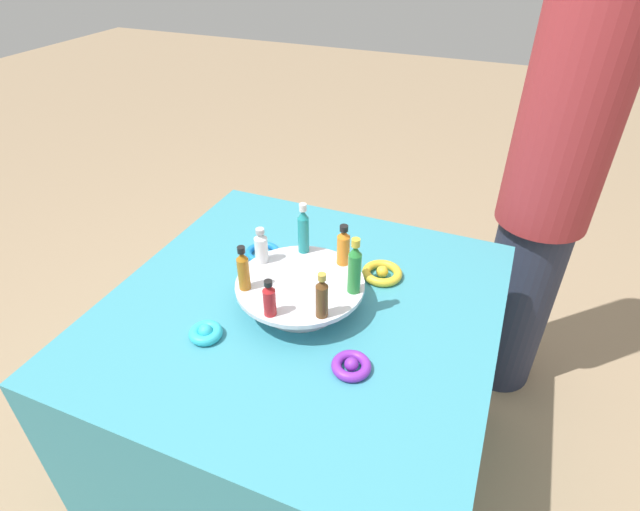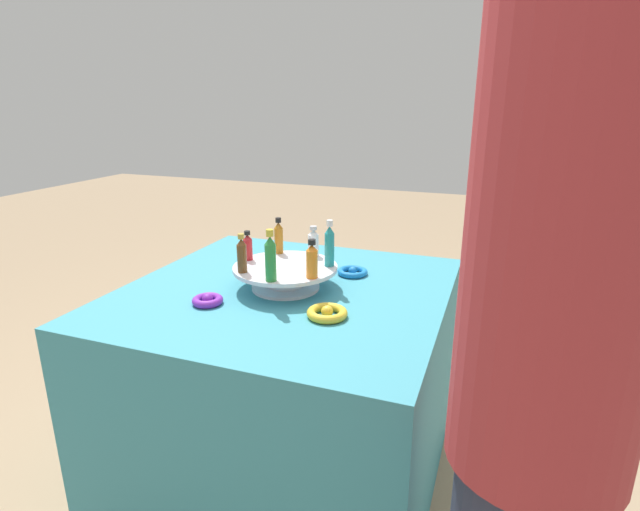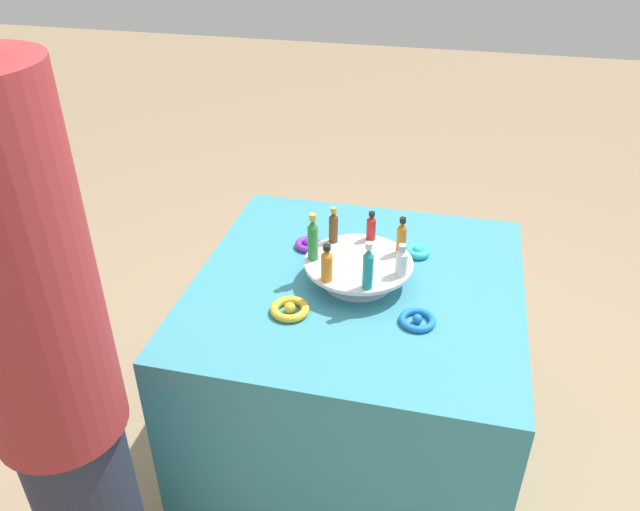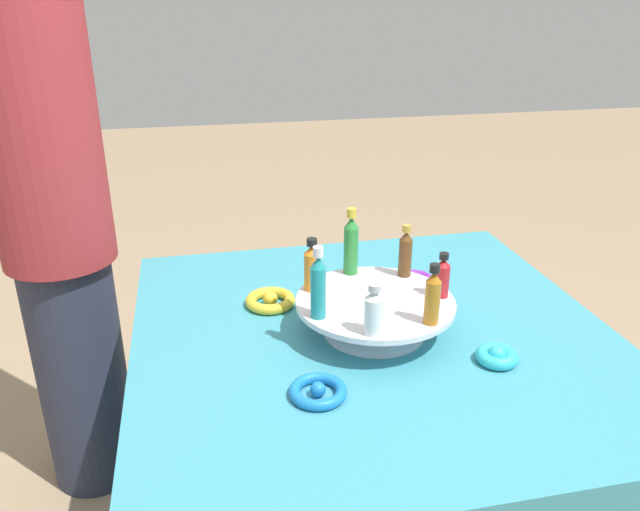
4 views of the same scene
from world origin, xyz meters
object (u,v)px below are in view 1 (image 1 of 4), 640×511
Objects in this scene: bottle_red at (269,299)px; ribbon_bow_blue at (263,252)px; bottle_orange at (343,246)px; bottle_amber at (243,270)px; display_stand at (300,290)px; bottle_green at (355,268)px; bottle_brown at (322,297)px; person_figure at (551,181)px; bottle_teal at (303,230)px; ribbon_bow_teal at (206,333)px; ribbon_bow_gold at (382,273)px; ribbon_bow_purple at (351,366)px; bottle_clear at (261,247)px.

ribbon_bow_blue is at bearing 121.51° from bottle_red.
bottle_amber is at bearing -134.26° from bottle_orange.
display_stand is 2.16× the size of bottle_green.
person_figure is at bearing 60.24° from bottle_brown.
bottle_green is (0.19, -0.11, 0.00)m from bottle_teal.
bottle_brown reaches higher than ribbon_bow_teal.
person_figure is (0.61, 0.58, -0.00)m from bottle_teal.
display_stand is at bearing 84.31° from bottle_red.
ribbon_bow_gold is at bearing 50.63° from ribbon_bow_teal.
person_figure is at bearing 67.39° from ribbon_bow_purple.
ribbon_bow_purple is at bearing 5.63° from ribbon_bow_teal.
bottle_green is 0.39m from ribbon_bow_teal.
bottle_teal is 1.81× the size of ribbon_bow_teal.
bottle_red is at bearing 21.94° from ribbon_bow_teal.
bottle_brown is 0.07× the size of person_figure.
bottle_brown is (0.11, 0.04, 0.01)m from bottle_red.
display_stand is at bearing -69.97° from bottle_teal.
bottle_clear is 0.97× the size of ribbon_bow_blue.
bottle_orange is 0.79× the size of bottle_teal.
person_figure reaches higher than ribbon_bow_gold.
bottle_red is (0.12, -0.18, -0.00)m from bottle_clear.
bottle_amber is at bearing 69.49° from ribbon_bow_teal.
ribbon_bow_purple is (0.10, -0.07, -0.12)m from bottle_brown.
display_stand is 2.91× the size of ribbon_bow_gold.
bottle_brown is at bearing -57.12° from bottle_teal.
person_figure is at bearing 52.17° from ribbon_bow_gold.
display_stand is at bearing -121.40° from bottle_orange.
bottle_clear reaches higher than ribbon_bow_teal.
bottle_clear is (-0.13, 0.04, 0.07)m from display_stand.
bottle_brown is 0.94m from person_figure.
bottle_teal is (-0.05, 0.13, 0.10)m from display_stand.
bottle_amber reaches higher than ribbon_bow_teal.
bottle_teal is at bearing 129.98° from ribbon_bow_purple.
bottle_brown is (0.15, -0.23, -0.01)m from bottle_teal.
bottle_brown is 1.47× the size of ribbon_bow_teal.
bottle_orange is at bearing 58.60° from display_stand.
bottle_clear is (-0.08, -0.09, -0.02)m from bottle_teal.
ribbon_bow_gold is at bearing 0.43° from person_figure.
ribbon_bow_teal is 0.72× the size of ribbon_bow_gold.
bottle_red reaches higher than ribbon_bow_blue.
bottle_clear is 0.84× the size of bottle_brown.
bottle_red is at bearing -159.97° from bottle_brown.
bottle_amber reaches higher than bottle_orange.
bottle_red is 0.63× the size of bottle_green.
ribbon_bow_teal is 0.36m from ribbon_bow_purple.
ribbon_bow_blue is (-0.15, 0.03, -0.13)m from bottle_teal.
bottle_green is 1.47× the size of ribbon_bow_blue.
bottle_clear is at bearing -152.38° from ribbon_bow_gold.
ribbon_bow_blue is (-0.07, 0.12, -0.11)m from bottle_clear.
bottle_green is (0.15, 0.16, 0.03)m from bottle_red.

